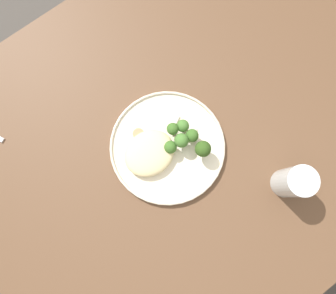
% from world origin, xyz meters
% --- Properties ---
extents(ground, '(6.00, 6.00, 0.00)m').
position_xyz_m(ground, '(0.00, 0.00, 0.00)').
color(ground, '#47423D').
extents(wooden_dining_table, '(1.40, 1.00, 0.74)m').
position_xyz_m(wooden_dining_table, '(0.00, 0.00, 0.66)').
color(wooden_dining_table, brown).
rests_on(wooden_dining_table, ground).
extents(dinner_plate, '(0.29, 0.29, 0.02)m').
position_xyz_m(dinner_plate, '(0.02, -0.00, 0.75)').
color(dinner_plate, beige).
rests_on(dinner_plate, wooden_dining_table).
extents(noodle_bed, '(0.13, 0.11, 0.03)m').
position_xyz_m(noodle_bed, '(-0.03, 0.01, 0.77)').
color(noodle_bed, beige).
rests_on(noodle_bed, dinner_plate).
extents(seared_scallop_center_golden, '(0.03, 0.03, 0.02)m').
position_xyz_m(seared_scallop_center_golden, '(-0.01, 0.00, 0.76)').
color(seared_scallop_center_golden, beige).
rests_on(seared_scallop_center_golden, dinner_plate).
extents(seared_scallop_right_edge, '(0.03, 0.03, 0.01)m').
position_xyz_m(seared_scallop_right_edge, '(-0.02, 0.07, 0.76)').
color(seared_scallop_right_edge, '#E5C689').
rests_on(seared_scallop_right_edge, dinner_plate).
extents(seared_scallop_tiny_bay, '(0.03, 0.03, 0.02)m').
position_xyz_m(seared_scallop_tiny_bay, '(-0.08, 0.00, 0.76)').
color(seared_scallop_tiny_bay, '#DBB77A').
rests_on(seared_scallop_tiny_bay, dinner_plate).
extents(seared_scallop_tilted_round, '(0.03, 0.03, 0.01)m').
position_xyz_m(seared_scallop_tilted_round, '(-0.06, 0.04, 0.76)').
color(seared_scallop_tilted_round, beige).
rests_on(seared_scallop_tilted_round, dinner_plate).
extents(seared_scallop_rear_pale, '(0.02, 0.02, 0.01)m').
position_xyz_m(seared_scallop_rear_pale, '(-0.04, 0.02, 0.76)').
color(seared_scallop_rear_pale, '#E5C689').
rests_on(seared_scallop_rear_pale, dinner_plate).
extents(broccoli_floret_near_rim, '(0.04, 0.04, 0.06)m').
position_xyz_m(broccoli_floret_near_rim, '(0.08, -0.06, 0.79)').
color(broccoli_floret_near_rim, '#89A356').
rests_on(broccoli_floret_near_rim, dinner_plate).
extents(broccoli_floret_left_leaning, '(0.03, 0.03, 0.04)m').
position_xyz_m(broccoli_floret_left_leaning, '(0.02, -0.01, 0.78)').
color(broccoli_floret_left_leaning, '#7A994C').
rests_on(broccoli_floret_left_leaning, dinner_plate).
extents(broccoli_floret_small_sprig, '(0.03, 0.03, 0.05)m').
position_xyz_m(broccoli_floret_small_sprig, '(0.05, 0.02, 0.78)').
color(broccoli_floret_small_sprig, '#89A356').
rests_on(broccoli_floret_small_sprig, dinner_plate).
extents(broccoli_floret_split_head, '(0.04, 0.04, 0.06)m').
position_xyz_m(broccoli_floret_split_head, '(0.05, -0.01, 0.79)').
color(broccoli_floret_split_head, '#7A994C').
rests_on(broccoli_floret_split_head, dinner_plate).
extents(broccoli_floret_rear_charred, '(0.03, 0.03, 0.05)m').
position_xyz_m(broccoli_floret_rear_charred, '(0.07, 0.01, 0.78)').
color(broccoli_floret_rear_charred, '#7A994C').
rests_on(broccoli_floret_rear_charred, dinner_plate).
extents(broccoli_floret_tall_stalk, '(0.03, 0.03, 0.05)m').
position_xyz_m(broccoli_floret_tall_stalk, '(0.08, -0.02, 0.78)').
color(broccoli_floret_tall_stalk, '#7A994C').
rests_on(broccoli_floret_tall_stalk, dinner_plate).
extents(onion_sliver_long_sliver, '(0.03, 0.05, 0.00)m').
position_xyz_m(onion_sliver_long_sliver, '(0.09, -0.03, 0.75)').
color(onion_sliver_long_sliver, silver).
rests_on(onion_sliver_long_sliver, dinner_plate).
extents(onion_sliver_short_strip, '(0.04, 0.02, 0.00)m').
position_xyz_m(onion_sliver_short_strip, '(0.07, 0.04, 0.75)').
color(onion_sliver_short_strip, silver).
rests_on(onion_sliver_short_strip, dinner_plate).
extents(water_glass, '(0.07, 0.07, 0.11)m').
position_xyz_m(water_glass, '(0.20, -0.25, 0.79)').
color(water_glass, silver).
rests_on(water_glass, wooden_dining_table).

